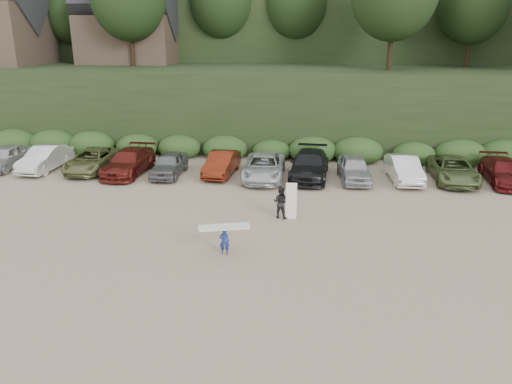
# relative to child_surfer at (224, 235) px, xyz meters

# --- Properties ---
(ground) EXTENTS (120.00, 120.00, 0.00)m
(ground) POSITION_rel_child_surfer_xyz_m (-0.71, 1.53, -0.87)
(ground) COLOR tan
(ground) RESTS_ON ground
(hillside_backdrop) EXTENTS (90.00, 41.50, 28.00)m
(hillside_backdrop) POSITION_rel_child_surfer_xyz_m (-0.98, 37.45, 10.35)
(hillside_backdrop) COLOR black
(hillside_backdrop) RESTS_ON ground
(parked_cars) EXTENTS (39.91, 6.16, 1.64)m
(parked_cars) POSITION_rel_child_surfer_xyz_m (1.55, 11.51, -0.11)
(parked_cars) COLOR #AEADB2
(parked_cars) RESTS_ON ground
(child_surfer) EXTENTS (2.21, 1.13, 1.28)m
(child_surfer) POSITION_rel_child_surfer_xyz_m (0.00, 0.00, 0.00)
(child_surfer) COLOR navy
(child_surfer) RESTS_ON ground
(adult_surfer) EXTENTS (1.28, 0.83, 1.93)m
(adult_surfer) POSITION_rel_child_surfer_xyz_m (2.12, 4.48, -0.04)
(adult_surfer) COLOR black
(adult_surfer) RESTS_ON ground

